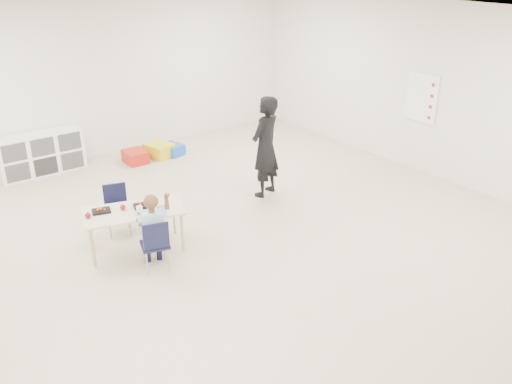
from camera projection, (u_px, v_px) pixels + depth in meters
room at (250, 149)px, 6.22m from camera, size 9.00×9.02×2.80m
table at (135, 230)px, 6.80m from camera, size 1.33×0.93×0.55m
chair_near at (155, 244)px, 6.38m from camera, size 0.40×0.38×0.66m
chair_far at (118, 211)px, 7.17m from camera, size 0.40×0.38×0.66m
child at (154, 229)px, 6.30m from camera, size 0.55×0.55×1.04m
lunch_tray_near at (143, 206)px, 6.77m from camera, size 0.26×0.22×0.03m
lunch_tray_far at (101, 211)px, 6.63m from camera, size 0.26×0.22×0.03m
milk_carton at (140, 210)px, 6.57m from camera, size 0.09×0.09×0.10m
bread_roll at (160, 208)px, 6.66m from camera, size 0.09×0.09×0.07m
apple_near at (123, 207)px, 6.68m from camera, size 0.07×0.07×0.07m
apple_far at (88, 215)px, 6.48m from camera, size 0.07×0.07×0.07m
cubby_shelf at (41, 154)px, 9.09m from camera, size 1.40×0.40×0.70m
rules_poster at (422, 98)px, 8.91m from camera, size 0.02×0.60×0.80m
adult at (265, 147)px, 8.13m from camera, size 0.66×0.54×1.55m
bin_red at (135, 157)px, 9.63m from camera, size 0.36×0.46×0.22m
bin_yellow at (159, 150)px, 9.90m from camera, size 0.50×0.58×0.24m
bin_blue at (172, 150)px, 10.00m from camera, size 0.40×0.47×0.20m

